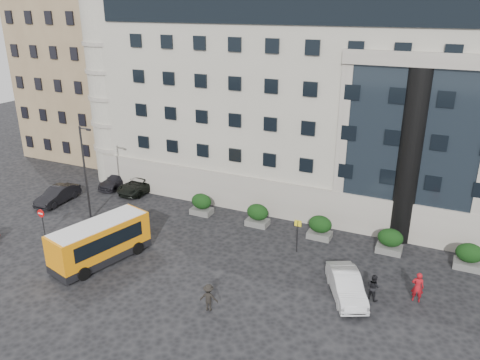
# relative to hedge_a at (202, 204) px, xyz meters

# --- Properties ---
(ground) EXTENTS (120.00, 120.00, 0.00)m
(ground) POSITION_rel_hedge_a_xyz_m (4.00, -7.80, -0.93)
(ground) COLOR black
(ground) RESTS_ON ground
(civic_building) EXTENTS (44.00, 24.00, 18.00)m
(civic_building) POSITION_rel_hedge_a_xyz_m (10.00, 14.20, 8.07)
(civic_building) COLOR #9F9C8D
(civic_building) RESTS_ON ground
(entrance_column) EXTENTS (1.80, 1.80, 13.00)m
(entrance_column) POSITION_rel_hedge_a_xyz_m (16.00, 2.50, 5.57)
(entrance_column) COLOR black
(entrance_column) RESTS_ON ground
(apartment_near) EXTENTS (14.00, 14.00, 20.00)m
(apartment_near) POSITION_rel_hedge_a_xyz_m (-20.00, 12.20, 9.07)
(apartment_near) COLOR #7E6749
(apartment_near) RESTS_ON ground
(apartment_far) EXTENTS (13.00, 13.00, 22.00)m
(apartment_far) POSITION_rel_hedge_a_xyz_m (-23.00, 30.20, 10.07)
(apartment_far) COLOR #7C6248
(apartment_far) RESTS_ON ground
(hedge_a) EXTENTS (1.80, 1.26, 1.84)m
(hedge_a) POSITION_rel_hedge_a_xyz_m (0.00, 0.00, 0.00)
(hedge_a) COLOR #565654
(hedge_a) RESTS_ON ground
(hedge_b) EXTENTS (1.80, 1.26, 1.84)m
(hedge_b) POSITION_rel_hedge_a_xyz_m (5.20, 0.00, 0.00)
(hedge_b) COLOR #565654
(hedge_b) RESTS_ON ground
(hedge_c) EXTENTS (1.80, 1.26, 1.84)m
(hedge_c) POSITION_rel_hedge_a_xyz_m (10.40, 0.00, 0.00)
(hedge_c) COLOR #565654
(hedge_c) RESTS_ON ground
(hedge_d) EXTENTS (1.80, 1.26, 1.84)m
(hedge_d) POSITION_rel_hedge_a_xyz_m (15.60, 0.00, 0.00)
(hedge_d) COLOR #565654
(hedge_d) RESTS_ON ground
(hedge_e) EXTENTS (1.80, 1.26, 1.84)m
(hedge_e) POSITION_rel_hedge_a_xyz_m (20.80, 0.00, 0.00)
(hedge_e) COLOR #565654
(hedge_e) RESTS_ON ground
(street_lamp) EXTENTS (1.16, 0.18, 8.00)m
(street_lamp) POSITION_rel_hedge_a_xyz_m (-7.94, -4.80, 3.44)
(street_lamp) COLOR #262628
(street_lamp) RESTS_ON ground
(bus_stop_sign) EXTENTS (0.50, 0.08, 2.52)m
(bus_stop_sign) POSITION_rel_hedge_a_xyz_m (9.50, -2.80, 0.80)
(bus_stop_sign) COLOR #262628
(bus_stop_sign) RESTS_ON ground
(no_entry_sign) EXTENTS (0.64, 0.16, 2.32)m
(no_entry_sign) POSITION_rel_hedge_a_xyz_m (-9.00, -8.84, 0.72)
(no_entry_sign) COLOR #262628
(no_entry_sign) RESTS_ON ground
(minibus) EXTENTS (4.10, 7.34, 2.90)m
(minibus) POSITION_rel_hedge_a_xyz_m (-2.54, -9.78, 0.67)
(minibus) COLOR orange
(minibus) RESTS_ON ground
(red_truck) EXTENTS (3.05, 5.90, 3.08)m
(red_truck) POSITION_rel_hedge_a_xyz_m (-8.03, 7.38, 0.65)
(red_truck) COLOR maroon
(red_truck) RESTS_ON ground
(parked_car_b) EXTENTS (1.83, 4.62, 1.49)m
(parked_car_b) POSITION_rel_hedge_a_xyz_m (-13.00, -3.40, -0.18)
(parked_car_b) COLOR black
(parked_car_b) RESTS_ON ground
(parked_car_c) EXTENTS (2.09, 4.61, 1.31)m
(parked_car_c) POSITION_rel_hedge_a_xyz_m (-10.70, 2.18, -0.27)
(parked_car_c) COLOR black
(parked_car_c) RESTS_ON ground
(parked_car_d) EXTENTS (2.94, 5.39, 1.43)m
(parked_car_d) POSITION_rel_hedge_a_xyz_m (-7.80, 2.04, -0.21)
(parked_car_d) COLOR black
(parked_car_d) RESTS_ON ground
(white_taxi) EXTENTS (3.61, 5.00, 1.57)m
(white_taxi) POSITION_rel_hedge_a_xyz_m (14.00, -6.80, -0.15)
(white_taxi) COLOR silver
(white_taxi) RESTS_ON ground
(pedestrian_a) EXTENTS (0.75, 0.52, 1.97)m
(pedestrian_a) POSITION_rel_hedge_a_xyz_m (18.00, -5.46, 0.05)
(pedestrian_a) COLOR maroon
(pedestrian_a) RESTS_ON ground
(pedestrian_b) EXTENTS (1.01, 0.94, 1.67)m
(pedestrian_b) POSITION_rel_hedge_a_xyz_m (15.55, -6.37, -0.09)
(pedestrian_b) COLOR black
(pedestrian_b) RESTS_ON ground
(pedestrian_c) EXTENTS (1.21, 0.85, 1.72)m
(pedestrian_c) POSITION_rel_hedge_a_xyz_m (7.00, -11.57, -0.07)
(pedestrian_c) COLOR black
(pedestrian_c) RESTS_ON ground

